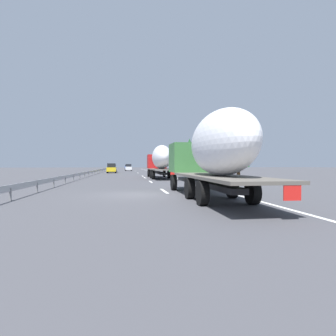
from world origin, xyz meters
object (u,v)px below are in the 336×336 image
at_px(truck_trailing, 212,151).
at_px(car_blue_sedan, 127,167).
at_px(truck_lead, 160,160).
at_px(car_white_van, 129,167).
at_px(car_yellow_coupe, 112,168).
at_px(car_silver_hatch, 112,168).
at_px(road_sign, 162,162).

bearing_deg(truck_trailing, car_blue_sedan, 2.41).
bearing_deg(truck_lead, car_blue_sedan, 3.20).
distance_m(truck_trailing, car_white_van, 66.79).
distance_m(truck_trailing, car_blue_sedan, 88.60).
xyz_separation_m(car_yellow_coupe, car_silver_hatch, (8.32, 0.26, -0.05)).
distance_m(truck_trailing, road_sign, 44.98).
bearing_deg(truck_trailing, road_sign, -3.95).
distance_m(car_blue_sedan, road_sign, 44.19).
xyz_separation_m(truck_lead, road_sign, (23.13, -3.10, -0.12)).
bearing_deg(truck_lead, truck_trailing, 180.00).
height_order(car_yellow_coupe, car_blue_sedan, car_yellow_coupe).
height_order(truck_lead, car_white_van, truck_lead).
bearing_deg(car_silver_hatch, truck_trailing, -172.26).
bearing_deg(car_white_van, car_blue_sedan, 0.51).
xyz_separation_m(truck_trailing, road_sign, (44.87, -3.10, -0.15)).
bearing_deg(car_blue_sedan, truck_trailing, -177.59).
bearing_deg(car_yellow_coupe, road_sign, -97.06).
distance_m(truck_trailing, car_yellow_coupe, 46.71).
bearing_deg(car_silver_hatch, car_white_van, -17.56).
height_order(car_yellow_coupe, car_white_van, car_yellow_coupe).
bearing_deg(truck_lead, car_yellow_coupe, 16.32).
relative_size(car_silver_hatch, road_sign, 1.49).
height_order(car_blue_sedan, road_sign, road_sign).
relative_size(car_blue_sedan, road_sign, 1.45).
bearing_deg(car_yellow_coupe, truck_trailing, -171.19).
distance_m(car_white_van, road_sign, 22.83).
distance_m(truck_trailing, car_silver_hatch, 54.98).
height_order(truck_lead, car_blue_sedan, truck_lead).
height_order(truck_trailing, road_sign, truck_trailing).
distance_m(car_yellow_coupe, road_sign, 10.40).
xyz_separation_m(truck_lead, car_blue_sedan, (66.77, 3.73, -1.43)).
relative_size(car_yellow_coupe, car_white_van, 0.92).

